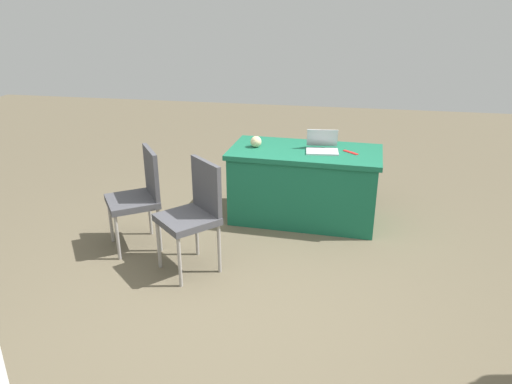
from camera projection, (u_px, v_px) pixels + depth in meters
The scene contains 7 objects.
ground_plane at pixel (236, 296), 3.92m from camera, with size 14.40×14.40×0.00m, color brown.
table_foreground at pixel (304, 184), 5.14m from camera, with size 1.58×0.86×0.76m.
chair_by_pillar at pixel (194, 209), 4.12m from camera, with size 0.62×0.62×0.96m.
chair_back_row at pixel (139, 193), 4.52m from camera, with size 0.61×0.61×0.94m.
laptop_silver at pixel (322, 147), 4.95m from camera, with size 0.34×0.32×0.21m.
yarn_ball at pixel (256, 142), 5.07m from camera, with size 0.12×0.12×0.12m, color beige.
scissors_red at pixel (351, 152), 4.91m from camera, with size 0.18×0.04×0.01m, color red.
Camera 1 is at (-0.75, 3.23, 2.25)m, focal length 34.31 mm.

